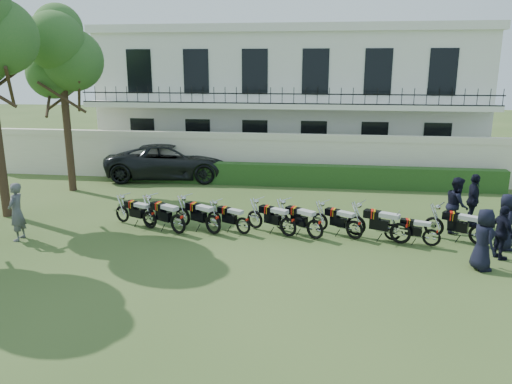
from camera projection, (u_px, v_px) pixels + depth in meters
ground at (257, 237)px, 16.27m from camera, size 100.00×100.00×0.00m
perimeter_wall at (280, 157)px, 23.65m from camera, size 30.00×0.35×2.30m
hedge at (300, 175)px, 22.92m from camera, size 18.00×0.60×1.00m
building at (290, 95)px, 28.73m from camera, size 20.40×9.60×7.40m
tree_west_near at (61, 54)px, 20.80m from camera, size 3.40×3.20×7.90m
motorcycle_0 at (150, 215)px, 16.94m from camera, size 1.78×0.90×1.04m
motorcycle_1 at (178, 219)px, 16.37m from camera, size 1.89×1.10×1.14m
motorcycle_2 at (213, 220)px, 16.35m from camera, size 1.84×1.11×1.12m
motorcycle_3 at (243, 222)px, 16.37m from camera, size 1.65×0.93×0.99m
motorcycle_4 at (288, 222)px, 16.13m from camera, size 1.79×1.06×1.08m
motorcycle_5 at (315, 224)px, 15.89m from camera, size 1.74×1.21×1.10m
motorcycle_6 at (355, 225)px, 15.90m from camera, size 1.67×1.11×1.05m
motorcycle_7 at (401, 228)px, 15.46m from camera, size 1.99×1.03×1.16m
motorcycle_8 at (432, 233)px, 15.28m from camera, size 1.67×0.72×0.94m
motorcycle_9 at (480, 230)px, 15.33m from camera, size 1.84×1.09×1.12m
suv at (171, 161)px, 24.40m from camera, size 6.50×3.61×1.72m
inspector at (17, 212)px, 15.77m from camera, size 0.50×0.72×1.87m
officer_0 at (483, 239)px, 13.51m from camera, size 0.74×0.95×1.72m
officer_2 at (502, 233)px, 14.25m from camera, size 0.64×1.01×1.60m
officer_3 at (506, 222)px, 15.02m from camera, size 0.57×0.86×1.73m
officer_4 at (457, 205)px, 16.57m from camera, size 0.81×0.99×1.87m
officer_5 at (473, 200)px, 17.14m from camera, size 0.69×1.16×1.85m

